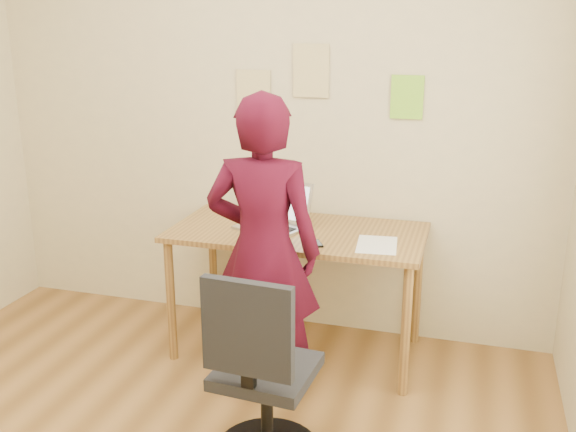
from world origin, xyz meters
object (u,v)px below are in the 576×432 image
(laptop, at_px, (275,218))
(phone, at_px, (316,244))
(office_chair, at_px, (261,384))
(person, at_px, (263,252))
(desk, at_px, (298,245))

(laptop, relative_size, phone, 3.46)
(phone, relative_size, office_chair, 0.14)
(laptop, bearing_deg, person, -57.18)
(phone, bearing_deg, laptop, 114.47)
(desk, bearing_deg, laptop, 174.85)
(desk, xyz_separation_m, office_chair, (0.13, -1.02, -0.27))
(office_chair, distance_m, person, 0.68)
(desk, xyz_separation_m, phone, (0.16, -0.21, 0.09))
(desk, relative_size, office_chair, 1.55)
(office_chair, xyz_separation_m, person, (-0.16, 0.53, 0.39))
(desk, bearing_deg, phone, -53.56)
(desk, bearing_deg, office_chair, -82.82)
(office_chair, bearing_deg, desk, 101.20)
(laptop, height_order, office_chair, laptop)
(desk, distance_m, phone, 0.28)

